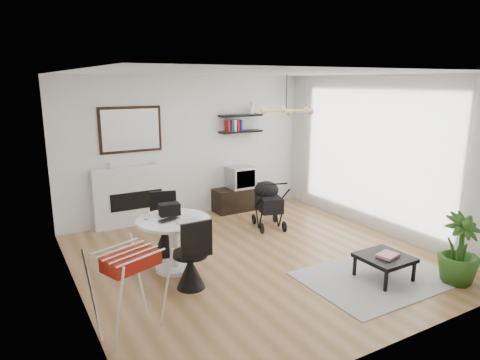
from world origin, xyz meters
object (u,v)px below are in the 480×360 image
drying_rack (130,290)px  stroller (268,206)px  fireplace (135,188)px  crt_tv (241,177)px  tv_console (243,198)px  coffee_table (385,258)px  dining_table (174,236)px  potted_plant (459,249)px

drying_rack → stroller: drying_rack is taller
fireplace → crt_tv: fireplace is taller
tv_console → crt_tv: (-0.06, -0.00, 0.45)m
fireplace → crt_tv: size_ratio=4.30×
coffee_table → drying_rack: bearing=172.6°
tv_console → crt_tv: 0.46m
drying_rack → dining_table: bearing=31.4°
dining_table → stroller: bearing=22.2°
stroller → drying_rack: bearing=-129.7°
dining_table → stroller: size_ratio=1.11×
drying_rack → coffee_table: size_ratio=1.48×
tv_console → dining_table: size_ratio=1.22×
fireplace → tv_console: fireplace is taller
fireplace → tv_console: size_ratio=1.73×
crt_tv → coffee_table: size_ratio=0.80×
crt_tv → stroller: stroller is taller
potted_plant → coffee_table: bearing=144.2°
drying_rack → potted_plant: bearing=-34.3°
tv_console → crt_tv: crt_tv is taller
tv_console → drying_rack: bearing=-134.8°
tv_console → potted_plant: potted_plant is taller
coffee_table → potted_plant: potted_plant is taller
dining_table → stroller: 2.31m
coffee_table → stroller: bearing=93.9°
crt_tv → coffee_table: (0.08, -3.70, -0.39)m
dining_table → stroller: (2.14, 0.87, -0.10)m
tv_console → drying_rack: 4.62m
crt_tv → coffee_table: bearing=-88.7°
crt_tv → potted_plant: (0.84, -4.24, -0.22)m
fireplace → potted_plant: 5.31m
fireplace → coffee_table: fireplace is taller
drying_rack → coffee_table: 3.31m
crt_tv → stroller: size_ratio=0.55×
fireplace → dining_table: (-0.10, -2.18, -0.19)m
drying_rack → stroller: (3.11, 2.12, -0.10)m
coffee_table → dining_table: bearing=144.1°
dining_table → drying_rack: bearing=-127.9°
dining_table → coffee_table: size_ratio=1.62×
tv_console → coffee_table: (0.02, -3.70, 0.06)m
fireplace → potted_plant: bearing=-56.0°
crt_tv → stroller: 1.19m
drying_rack → potted_plant: (4.03, -0.97, -0.03)m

